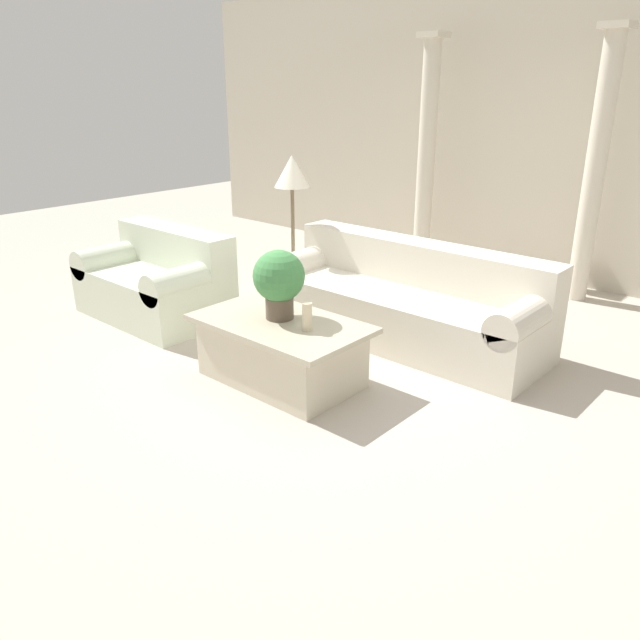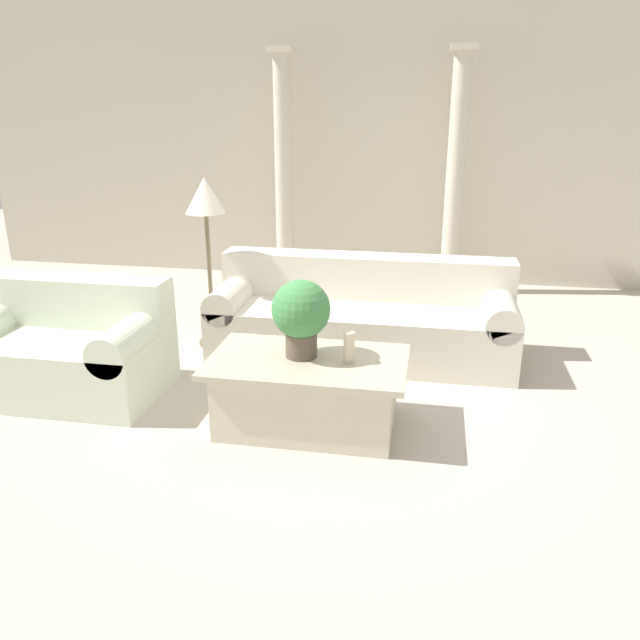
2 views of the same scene
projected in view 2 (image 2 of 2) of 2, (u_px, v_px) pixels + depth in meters
The scene contains 10 objects.
ground_plane at pixel (332, 396), 4.58m from camera, with size 16.00×16.00×0.00m, color #BCB2A3.
wall_back at pixel (380, 143), 7.18m from camera, with size 10.00×0.06×3.20m.
sofa_long at pixel (362, 317), 5.24m from camera, with size 2.49×0.86×0.81m.
loveseat at pixel (66, 347), 4.59m from camera, with size 1.44×0.86×0.81m.
coffee_table at pixel (308, 392), 4.09m from camera, with size 1.28×0.77×0.47m.
potted_plant at pixel (301, 313), 3.97m from camera, with size 0.38×0.38×0.51m.
pillar_candle at pixel (349, 347), 3.93m from camera, with size 0.07×0.07×0.20m.
floor_lamp at pixel (206, 207), 5.18m from camera, with size 0.34×0.34×1.46m.
column_left at pixel (284, 169), 7.02m from camera, with size 0.27×0.27×2.60m.
column_right at pixel (456, 173), 6.70m from camera, with size 0.27×0.27×2.60m.
Camera 2 is at (0.65, -4.09, 2.03)m, focal length 35.00 mm.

